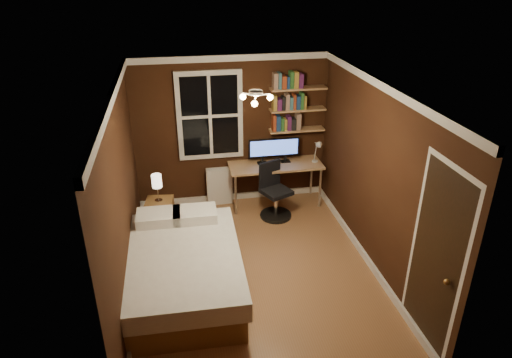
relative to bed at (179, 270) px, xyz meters
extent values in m
plane|color=brown|center=(1.00, 0.24, -0.31)|extent=(4.20, 4.20, 0.00)
cube|color=black|center=(1.00, 2.34, 0.94)|extent=(3.20, 0.04, 2.50)
cube|color=black|center=(-0.60, 0.24, 0.94)|extent=(0.04, 4.20, 2.50)
cube|color=black|center=(2.60, 0.24, 0.94)|extent=(0.04, 4.20, 2.50)
cube|color=white|center=(1.00, 0.24, 2.19)|extent=(3.20, 4.20, 0.02)
cube|color=silver|center=(0.65, 2.30, 1.24)|extent=(1.06, 0.06, 1.46)
sphere|color=tan|center=(2.55, -1.61, 0.69)|extent=(0.06, 0.06, 0.06)
cube|color=tan|center=(2.08, 2.22, 0.94)|extent=(0.92, 0.22, 0.03)
cube|color=tan|center=(2.08, 2.22, 1.29)|extent=(0.92, 0.22, 0.03)
cube|color=tan|center=(2.08, 2.22, 1.64)|extent=(0.92, 0.22, 0.03)
cube|color=brown|center=(0.00, -0.03, -0.14)|extent=(1.47, 2.07, 0.33)
cube|color=beige|center=(0.00, -0.03, 0.14)|extent=(1.56, 2.13, 0.25)
cube|color=white|center=(-0.23, 0.77, 0.34)|extent=(0.60, 0.42, 0.14)
cube|color=white|center=(0.26, 0.76, 0.34)|extent=(0.60, 0.42, 0.14)
cube|color=brown|center=(-0.25, 1.52, -0.05)|extent=(0.46, 0.46, 0.50)
cube|color=silver|center=(0.75, 2.22, 0.01)|extent=(0.43, 0.15, 0.64)
cube|color=tan|center=(1.68, 2.03, 0.41)|extent=(1.55, 0.58, 0.04)
cylinder|color=beige|center=(0.97, 1.78, 0.04)|extent=(0.04, 0.04, 0.70)
cylinder|color=beige|center=(2.40, 1.78, 0.04)|extent=(0.04, 0.04, 0.70)
cylinder|color=beige|center=(0.97, 2.28, 0.04)|extent=(0.04, 0.04, 0.70)
cylinder|color=beige|center=(2.40, 2.28, 0.04)|extent=(0.04, 0.04, 0.70)
cylinder|color=black|center=(1.60, 1.58, -0.28)|extent=(0.51, 0.51, 0.05)
cylinder|color=silver|center=(1.60, 1.58, -0.07)|extent=(0.06, 0.06, 0.37)
cube|color=black|center=(1.60, 1.58, 0.15)|extent=(0.55, 0.55, 0.07)
cube|color=black|center=(1.52, 1.74, 0.40)|extent=(0.38, 0.21, 0.43)
camera|label=1|loc=(0.10, -4.75, 3.49)|focal=32.00mm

